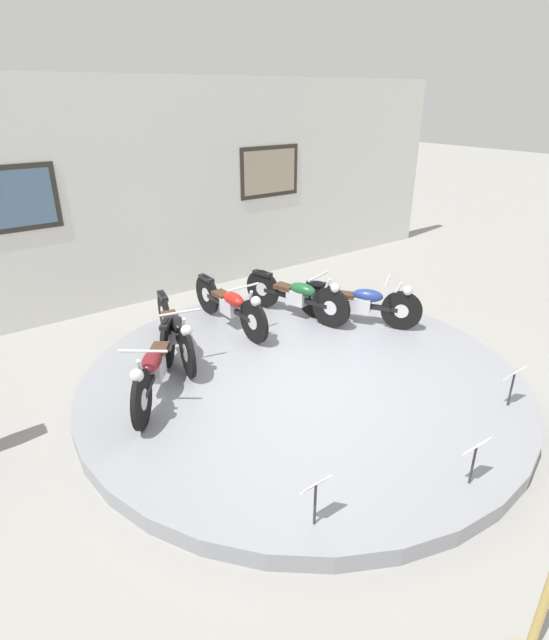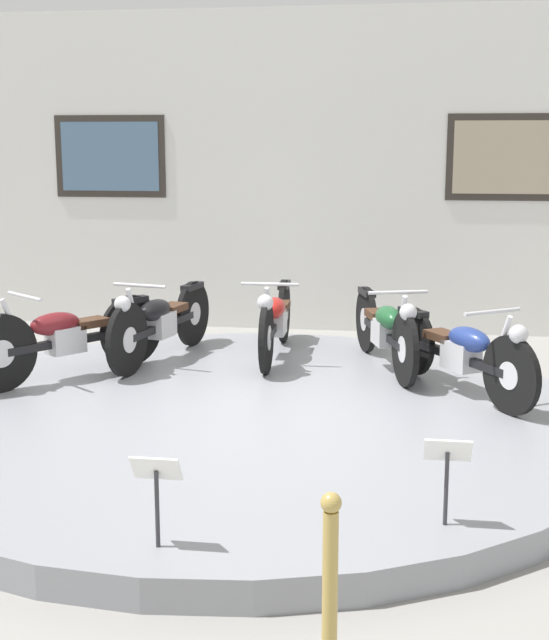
{
  "view_description": "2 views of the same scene",
  "coord_description": "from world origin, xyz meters",
  "px_view_note": "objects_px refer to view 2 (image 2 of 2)",
  "views": [
    {
      "loc": [
        -3.67,
        -4.38,
        3.59
      ],
      "look_at": [
        -0.26,
        0.25,
        0.95
      ],
      "focal_mm": 28.0,
      "sensor_mm": 36.0,
      "label": 1
    },
    {
      "loc": [
        1.24,
        -6.76,
        2.29
      ],
      "look_at": [
        0.26,
        -0.03,
        0.93
      ],
      "focal_mm": 50.0,
      "sensor_mm": 36.0,
      "label": 2
    }
  ],
  "objects_px": {
    "info_placard_front_centre": "(156,481)",
    "motorcycle_green": "(385,327)",
    "motorcycle_black": "(160,320)",
    "motorcycle_maroon": "(65,335)",
    "motorcycle_red": "(275,318)",
    "info_placard_front_right": "(447,462)",
    "motorcycle_blue": "(461,350)"
  },
  "relations": [
    {
      "from": "motorcycle_blue",
      "to": "info_placard_front_centre",
      "type": "distance_m",
      "value": 3.63
    },
    {
      "from": "motorcycle_black",
      "to": "motorcycle_red",
      "type": "bearing_deg",
      "value": 15.73
    },
    {
      "from": "motorcycle_blue",
      "to": "info_placard_front_right",
      "type": "xyz_separation_m",
      "value": [
        -0.23,
        -2.69,
        -0.01
      ]
    },
    {
      "from": "motorcycle_red",
      "to": "info_placard_front_right",
      "type": "height_order",
      "value": "motorcycle_red"
    },
    {
      "from": "motorcycle_green",
      "to": "info_placard_front_centre",
      "type": "distance_m",
      "value": 4.13
    },
    {
      "from": "motorcycle_green",
      "to": "info_placard_front_right",
      "type": "relative_size",
      "value": 3.79
    },
    {
      "from": "motorcycle_green",
      "to": "motorcycle_blue",
      "type": "height_order",
      "value": "motorcycle_green"
    },
    {
      "from": "motorcycle_green",
      "to": "info_placard_front_right",
      "type": "height_order",
      "value": "motorcycle_green"
    },
    {
      "from": "motorcycle_blue",
      "to": "info_placard_front_right",
      "type": "height_order",
      "value": "motorcycle_blue"
    },
    {
      "from": "info_placard_front_centre",
      "to": "motorcycle_green",
      "type": "bearing_deg",
      "value": 74.72
    },
    {
      "from": "motorcycle_maroon",
      "to": "info_placard_front_right",
      "type": "distance_m",
      "value": 4.22
    },
    {
      "from": "motorcycle_red",
      "to": "info_placard_front_centre",
      "type": "height_order",
      "value": "motorcycle_red"
    },
    {
      "from": "info_placard_front_right",
      "to": "motorcycle_black",
      "type": "bearing_deg",
      "value": 126.69
    },
    {
      "from": "motorcycle_red",
      "to": "motorcycle_green",
      "type": "distance_m",
      "value": 1.13
    },
    {
      "from": "motorcycle_green",
      "to": "motorcycle_black",
      "type": "bearing_deg",
      "value": 180.0
    },
    {
      "from": "motorcycle_red",
      "to": "motorcycle_green",
      "type": "xyz_separation_m",
      "value": [
        1.09,
        -0.31,
        -0.0
      ]
    },
    {
      "from": "motorcycle_black",
      "to": "motorcycle_red",
      "type": "relative_size",
      "value": 0.99
    },
    {
      "from": "info_placard_front_centre",
      "to": "motorcycle_blue",
      "type": "bearing_deg",
      "value": 61.39
    },
    {
      "from": "motorcycle_red",
      "to": "motorcycle_blue",
      "type": "bearing_deg",
      "value": -32.31
    },
    {
      "from": "motorcycle_red",
      "to": "info_placard_front_right",
      "type": "xyz_separation_m",
      "value": [
        1.51,
        -3.79,
        -0.03
      ]
    },
    {
      "from": "motorcycle_blue",
      "to": "info_placard_front_centre",
      "type": "height_order",
      "value": "motorcycle_blue"
    },
    {
      "from": "motorcycle_black",
      "to": "info_placard_front_centre",
      "type": "relative_size",
      "value": 3.89
    },
    {
      "from": "motorcycle_green",
      "to": "info_placard_front_centre",
      "type": "xyz_separation_m",
      "value": [
        -1.09,
        -3.98,
        -0.03
      ]
    },
    {
      "from": "motorcycle_red",
      "to": "info_placard_front_right",
      "type": "relative_size",
      "value": 3.93
    },
    {
      "from": "motorcycle_black",
      "to": "info_placard_front_right",
      "type": "distance_m",
      "value": 4.34
    },
    {
      "from": "motorcycle_maroon",
      "to": "motorcycle_red",
      "type": "xyz_separation_m",
      "value": [
        1.74,
        1.1,
        -0.01
      ]
    },
    {
      "from": "motorcycle_black",
      "to": "motorcycle_red",
      "type": "distance_m",
      "value": 1.13
    },
    {
      "from": "info_placard_front_right",
      "to": "info_placard_front_centre",
      "type": "bearing_deg",
      "value": -161.65
    },
    {
      "from": "info_placard_front_centre",
      "to": "motorcycle_black",
      "type": "bearing_deg",
      "value": 105.24
    },
    {
      "from": "info_placard_front_right",
      "to": "motorcycle_red",
      "type": "bearing_deg",
      "value": 111.72
    },
    {
      "from": "motorcycle_maroon",
      "to": "info_placard_front_right",
      "type": "bearing_deg",
      "value": -39.65
    },
    {
      "from": "motorcycle_black",
      "to": "motorcycle_maroon",
      "type": "bearing_deg",
      "value": -129.64
    }
  ]
}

